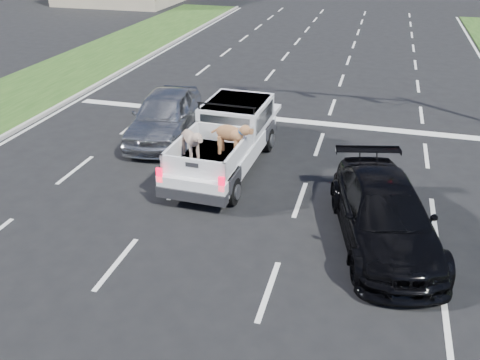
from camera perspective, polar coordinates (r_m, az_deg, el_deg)
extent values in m
plane|color=black|center=(11.24, -5.68, -10.75)|extent=(160.00, 160.00, 0.00)
cube|color=silver|center=(18.00, -14.69, 3.85)|extent=(0.12, 60.00, 0.01)
cube|color=silver|center=(16.60, -4.08, 2.69)|extent=(0.12, 60.00, 0.01)
cube|color=silver|center=(15.87, 7.95, 1.26)|extent=(0.12, 60.00, 0.01)
cube|color=silver|center=(15.89, 20.51, -0.28)|extent=(0.12, 60.00, 0.01)
cube|color=silver|center=(19.95, -23.65, 4.72)|extent=(0.15, 60.00, 0.01)
cube|color=silver|center=(19.75, 4.60, 6.79)|extent=(17.00, 0.45, 0.01)
cube|color=#9C968F|center=(20.08, -24.25, 4.94)|extent=(0.15, 60.00, 0.14)
cylinder|color=black|center=(14.22, -7.69, -0.25)|extent=(0.31, 0.78, 0.77)
cylinder|color=black|center=(13.63, -0.95, -1.28)|extent=(0.31, 0.78, 0.77)
cylinder|color=black|center=(17.35, -2.59, 5.21)|extent=(0.31, 0.78, 0.77)
cylinder|color=black|center=(16.87, 3.06, 4.53)|extent=(0.31, 0.78, 0.77)
cube|color=silver|center=(15.39, -1.82, 3.39)|extent=(2.10, 5.42, 0.53)
cube|color=silver|center=(16.24, -0.39, 7.36)|extent=(1.94, 2.39, 0.87)
cube|color=black|center=(15.21, -1.72, 6.06)|extent=(1.57, 0.08, 0.63)
cylinder|color=black|center=(15.12, -1.58, 8.38)|extent=(1.82, 0.11, 0.05)
cube|color=black|center=(14.28, -3.39, 2.39)|extent=(1.89, 2.64, 0.06)
cube|color=silver|center=(14.46, -6.62, 3.86)|extent=(0.17, 2.58, 0.53)
cube|color=silver|center=(13.90, -0.10, 3.04)|extent=(0.17, 2.58, 0.53)
cube|color=silver|center=(13.11, -5.33, 1.35)|extent=(1.80, 0.14, 0.53)
cube|color=#F2052A|center=(13.37, -9.04, 0.55)|extent=(0.16, 0.07, 0.40)
cube|color=#F2052A|center=(12.76, -2.08, -0.49)|extent=(0.16, 0.07, 0.40)
cube|color=black|center=(13.32, -5.43, -1.64)|extent=(1.95, 0.37, 0.30)
imported|color=#A4A7AB|center=(17.98, -8.46, 7.24)|extent=(2.57, 5.04, 1.64)
imported|color=black|center=(12.37, 15.93, -3.79)|extent=(3.19, 5.40, 1.47)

